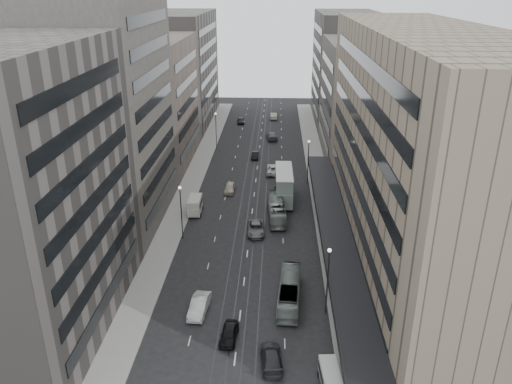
% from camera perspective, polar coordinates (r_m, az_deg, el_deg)
% --- Properties ---
extents(ground, '(220.00, 220.00, 0.00)m').
position_cam_1_polar(ground, '(62.87, -1.44, -10.68)').
color(ground, black).
rests_on(ground, ground).
extents(sidewalk_right, '(4.00, 125.00, 0.15)m').
position_cam_1_polar(sidewalk_right, '(96.60, 7.16, 1.62)').
color(sidewalk_right, gray).
rests_on(sidewalk_right, ground).
extents(sidewalk_left, '(4.00, 125.00, 0.15)m').
position_cam_1_polar(sidewalk_left, '(97.53, -7.04, 1.83)').
color(sidewalk_left, gray).
rests_on(sidewalk_left, ground).
extents(department_store, '(19.20, 60.00, 30.00)m').
position_cam_1_polar(department_store, '(65.88, 17.93, 4.24)').
color(department_store, gray).
rests_on(department_store, ground).
extents(building_right_mid, '(15.00, 28.00, 24.00)m').
position_cam_1_polar(building_right_mid, '(108.21, 12.00, 10.21)').
color(building_right_mid, '#44403B').
rests_on(building_right_mid, ground).
extents(building_right_far, '(15.00, 32.00, 28.00)m').
position_cam_1_polar(building_right_far, '(137.05, 10.13, 13.77)').
color(building_right_far, '#5E5954').
rests_on(building_right_far, ground).
extents(building_left_a, '(15.00, 28.00, 30.00)m').
position_cam_1_polar(building_left_a, '(54.68, -25.31, -0.59)').
color(building_left_a, '#5E5954').
rests_on(building_left_a, ground).
extents(building_left_b, '(15.00, 26.00, 34.00)m').
position_cam_1_polar(building_left_b, '(77.70, -16.82, 8.68)').
color(building_left_b, '#44403B').
rests_on(building_left_b, ground).
extents(building_left_c, '(15.00, 28.00, 25.00)m').
position_cam_1_polar(building_left_c, '(103.91, -11.89, 9.99)').
color(building_left_c, '#6D5F55').
rests_on(building_left_c, ground).
extents(building_left_d, '(15.00, 38.00, 28.00)m').
position_cam_1_polar(building_left_d, '(135.32, -8.61, 13.75)').
color(building_left_d, '#5E5954').
rests_on(building_left_d, ground).
extents(lamp_right_near, '(0.44, 0.44, 8.32)m').
position_cam_1_polar(lamp_right_near, '(56.05, 8.24, -9.19)').
color(lamp_right_near, '#262628').
rests_on(lamp_right_near, ground).
extents(lamp_right_far, '(0.44, 0.44, 8.32)m').
position_cam_1_polar(lamp_right_far, '(92.34, 6.00, 4.05)').
color(lamp_right_far, '#262628').
rests_on(lamp_right_far, ground).
extents(lamp_left_near, '(0.44, 0.44, 8.32)m').
position_cam_1_polar(lamp_left_near, '(72.02, -8.58, -1.63)').
color(lamp_left_near, '#262628').
rests_on(lamp_left_near, ground).
extents(lamp_left_far, '(0.44, 0.44, 8.32)m').
position_cam_1_polar(lamp_left_far, '(112.10, -4.60, 7.48)').
color(lamp_left_far, '#262628').
rests_on(lamp_left_far, ground).
extents(bus_near, '(3.07, 10.26, 2.82)m').
position_cam_1_polar(bus_near, '(59.48, 3.84, -11.26)').
color(bus_near, gray).
rests_on(bus_near, ground).
extents(bus_far, '(3.12, 10.68, 2.94)m').
position_cam_1_polar(bus_far, '(79.26, 2.37, -2.00)').
color(bus_far, gray).
rests_on(bus_far, ground).
extents(double_decker, '(3.25, 10.12, 5.51)m').
position_cam_1_polar(double_decker, '(84.90, 3.21, 0.83)').
color(double_decker, gray).
rests_on(double_decker, ground).
extents(vw_microbus, '(2.05, 4.05, 2.12)m').
position_cam_1_polar(vw_microbus, '(49.43, 8.44, -20.16)').
color(vw_microbus, '#585E60').
rests_on(vw_microbus, ground).
extents(panel_van, '(2.29, 4.47, 2.79)m').
position_cam_1_polar(panel_van, '(81.18, -6.98, -1.48)').
color(panel_van, beige).
rests_on(panel_van, ground).
extents(sedan_0, '(2.01, 4.33, 1.44)m').
position_cam_1_polar(sedan_0, '(54.41, -3.10, -15.86)').
color(sedan_0, black).
rests_on(sedan_0, ground).
extents(sedan_1, '(2.20, 5.24, 1.68)m').
position_cam_1_polar(sedan_1, '(58.39, -6.51, -12.78)').
color(sedan_1, silver).
rests_on(sedan_1, ground).
extents(sedan_2, '(2.75, 5.53, 1.50)m').
position_cam_1_polar(sedan_2, '(74.74, -0.01, -4.20)').
color(sedan_2, slate).
rests_on(sedan_2, ground).
extents(sedan_3, '(2.60, 5.33, 1.49)m').
position_cam_1_polar(sedan_3, '(51.52, 1.76, -18.40)').
color(sedan_3, '#252527').
rests_on(sedan_3, ground).
extents(sedan_4, '(1.88, 4.57, 1.55)m').
position_cam_1_polar(sedan_4, '(89.38, -3.02, 0.47)').
color(sedan_4, '#BCAD9C').
rests_on(sedan_4, ground).
extents(sedan_5, '(1.52, 4.07, 1.33)m').
position_cam_1_polar(sedan_5, '(106.77, -0.09, 4.22)').
color(sedan_5, black).
rests_on(sedan_5, ground).
extents(sedan_6, '(2.81, 6.09, 1.69)m').
position_cam_1_polar(sedan_6, '(98.31, 2.05, 2.65)').
color(sedan_6, silver).
rests_on(sedan_6, ground).
extents(sedan_7, '(3.09, 6.13, 1.71)m').
position_cam_1_polar(sedan_7, '(120.30, 1.81, 6.45)').
color(sedan_7, '#545557').
rests_on(sedan_7, ground).
extents(sedan_8, '(2.25, 4.69, 1.54)m').
position_cam_1_polar(sedan_8, '(134.52, -1.75, 8.18)').
color(sedan_8, black).
rests_on(sedan_8, ground).
extents(sedan_9, '(1.88, 5.18, 1.70)m').
position_cam_1_polar(sedan_9, '(139.14, 2.04, 8.70)').
color(sedan_9, beige).
rests_on(sedan_9, ground).
extents(pedestrian, '(0.63, 0.46, 1.60)m').
position_cam_1_polar(pedestrian, '(57.65, 9.06, -13.33)').
color(pedestrian, black).
rests_on(pedestrian, sidewalk_right).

